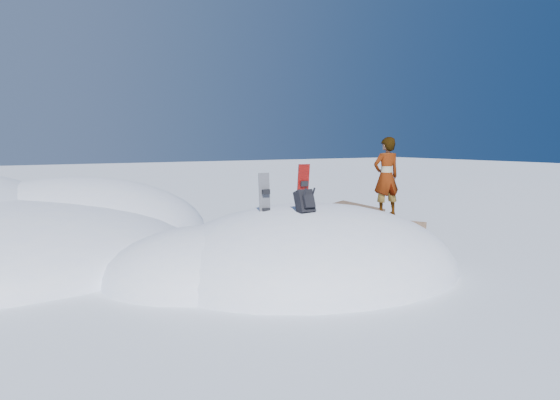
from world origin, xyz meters
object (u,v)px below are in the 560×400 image
snowboard_red (303,195)px  snowboard_dark (265,203)px  backpack (305,202)px  person (386,176)px

snowboard_red → snowboard_dark: size_ratio=1.14×
snowboard_dark → snowboard_red: bearing=28.6°
backpack → snowboard_dark: bearing=128.9°
snowboard_dark → backpack: size_ratio=2.33×
person → snowboard_dark: bearing=4.0°
snowboard_red → snowboard_dark: snowboard_red is taller
snowboard_dark → backpack: 0.90m
person → snowboard_red: bearing=-17.6°
snowboard_dark → person: person is taller
backpack → person: (2.62, 0.43, 0.40)m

